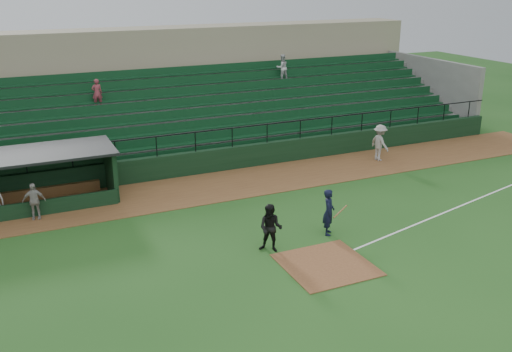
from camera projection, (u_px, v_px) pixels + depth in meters
name	position (u px, v px, depth m)	size (l,w,h in m)	color
ground	(312.00, 253.00, 20.92)	(90.00, 90.00, 0.00)	#204F19
warning_track	(231.00, 184.00, 27.79)	(40.00, 4.00, 0.03)	brown
home_plate_dirt	(326.00, 265.00, 20.06)	(3.00, 3.00, 0.03)	brown
foul_line	(458.00, 207.00, 25.06)	(18.00, 0.09, 0.01)	white
stadium_structure	(177.00, 104.00, 34.31)	(38.00, 13.08, 6.40)	black
dugout	(10.00, 176.00, 24.91)	(8.90, 3.20, 2.42)	black
batter_at_plate	(329.00, 212.00, 22.19)	(1.16, 0.81, 1.86)	black
umpire	(271.00, 228.00, 20.80)	(0.89, 0.69, 1.82)	black
runner	(380.00, 143.00, 31.08)	(1.28, 0.74, 1.98)	#A29E98
dugout_player_a	(34.00, 201.00, 23.59)	(0.92, 0.38, 1.56)	#A49F9A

